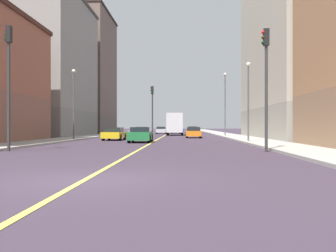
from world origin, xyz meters
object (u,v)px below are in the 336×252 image
object	(u,v)px
street_lamp_right_near	(74,96)
car_teal	(141,131)
building_left_mid	(296,46)
car_red	(193,130)
car_orange	(194,132)
street_lamp_left_far	(225,98)
car_white	(176,130)
car_silver	(161,130)
box_truck	(175,124)
building_right_midblock	(51,67)
traffic_light_right_near	(8,71)
car_yellow	(114,134)
building_right_distant	(87,73)
traffic_light_left_near	(266,73)
car_green	(141,135)
street_lamp_left_near	(248,93)

from	to	relation	value
street_lamp_right_near	car_teal	distance (m)	24.07
building_left_mid	car_teal	bearing A→B (deg)	135.79
car_red	car_orange	bearing A→B (deg)	-91.35
street_lamp_left_far	car_white	bearing A→B (deg)	107.26
building_left_mid	street_lamp_left_far	size ratio (longest dim) A/B	3.04
street_lamp_left_far	car_silver	xyz separation A→B (m)	(-9.23, 20.54, -4.30)
box_truck	building_right_midblock	bearing A→B (deg)	-158.12
traffic_light_right_near	car_white	distance (m)	51.42
building_right_midblock	car_yellow	size ratio (longest dim) A/B	4.46
building_right_distant	car_silver	distance (m)	16.99
street_lamp_left_far	building_left_mid	bearing A→B (deg)	-47.25
street_lamp_right_near	traffic_light_left_near	bearing A→B (deg)	-48.18
building_right_midblock	box_truck	distance (m)	19.01
building_left_mid	car_silver	world-z (taller)	building_left_mid
traffic_light_right_near	box_truck	size ratio (longest dim) A/B	0.99
car_white	car_green	xyz separation A→B (m)	(-2.34, -38.66, -0.02)
building_right_distant	street_lamp_left_near	distance (m)	45.35
car_teal	car_green	bearing A→B (deg)	-84.26
street_lamp_left_far	car_white	distance (m)	22.64
street_lamp_left_far	car_red	bearing A→B (deg)	99.54
building_left_mid	car_silver	bearing A→B (deg)	119.90
car_yellow	traffic_light_left_near	bearing A→B (deg)	-56.98
car_green	car_white	bearing A→B (deg)	86.53
building_right_midblock	building_left_mid	bearing A→B (deg)	-16.42
car_teal	car_silver	distance (m)	10.16
street_lamp_left_near	box_truck	xyz separation A→B (m)	(-6.50, 25.50, -2.44)
car_white	car_red	bearing A→B (deg)	-4.63
car_orange	box_truck	distance (m)	12.65
building_right_midblock	street_lamp_right_near	xyz separation A→B (m)	(6.82, -14.06, -4.92)
traffic_light_right_near	street_lamp_left_near	bearing A→B (deg)	38.14
building_right_midblock	box_truck	size ratio (longest dim) A/B	2.80
building_right_distant	street_lamp_left_far	world-z (taller)	building_right_distant
traffic_light_right_near	street_lamp_left_near	world-z (taller)	traffic_light_right_near
car_red	box_truck	xyz separation A→B (m)	(-2.98, -13.14, 1.06)
building_left_mid	car_red	distance (m)	31.61
street_lamp_right_near	car_green	xyz separation A→B (m)	(6.96, -4.70, -3.60)
car_teal	car_green	size ratio (longest dim) A/B	1.10
car_teal	car_orange	bearing A→B (deg)	-63.37
street_lamp_left_near	street_lamp_left_far	bearing A→B (deg)	90.00
building_right_distant	car_white	bearing A→B (deg)	0.83
car_green	car_red	bearing A→B (deg)	81.97
car_yellow	car_white	bearing A→B (deg)	80.83
building_left_mid	building_right_midblock	distance (m)	30.82
street_lamp_left_far	car_silver	bearing A→B (deg)	114.21
building_right_midblock	car_green	xyz separation A→B (m)	(13.79, -18.76, -8.52)
building_left_mid	traffic_light_left_near	world-z (taller)	building_left_mid
car_red	building_right_midblock	bearing A→B (deg)	-134.33
building_right_midblock	traffic_light_right_near	size ratio (longest dim) A/B	2.82
car_yellow	car_teal	bearing A→B (deg)	89.35
building_right_midblock	street_lamp_right_near	world-z (taller)	building_right_midblock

